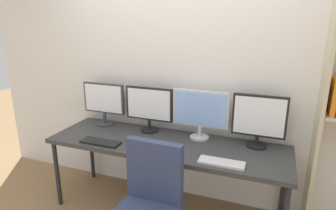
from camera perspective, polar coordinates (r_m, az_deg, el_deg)
The scene contains 10 objects.
wall_back at distance 2.90m, azimuth 2.61°, elevation 5.93°, with size 4.62×0.10×2.60m.
desk at distance 2.71m, azimuth -0.38°, elevation -8.42°, with size 2.22×0.68×0.74m.
monitor_far_left at distance 3.13m, azimuth -12.60°, elevation 0.72°, with size 0.47×0.18×0.46m.
monitor_center_left at distance 2.88m, azimuth -3.76°, elevation -0.36°, with size 0.49×0.18×0.46m.
monitor_center_right at distance 2.71m, azimuth 6.45°, elevation -1.32°, with size 0.54×0.18×0.47m.
monitor_far_right at distance 2.64m, azimuth 17.60°, elevation -2.71°, with size 0.47×0.18×0.48m.
keyboard_left at distance 2.74m, azimuth -13.22°, elevation -7.19°, with size 0.38×0.13×0.02m, color black.
keyboard_right at distance 2.35m, azimuth 10.58°, elevation -11.21°, with size 0.36×0.13×0.02m, color silver.
mouse_left_side at distance 2.55m, azimuth -3.05°, elevation -8.48°, with size 0.06×0.10×0.03m, color silver.
mouse_right_side at distance 2.48m, azimuth 1.27°, elevation -9.29°, with size 0.06×0.10×0.03m, color #38383D.
Camera 1 is at (0.89, -1.69, 1.84)m, focal length 30.71 mm.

